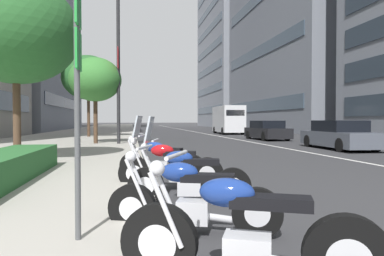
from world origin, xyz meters
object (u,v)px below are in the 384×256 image
(motorcycle_nearest_camera, at_px, (245,238))
(car_approaching_light, at_px, (339,136))
(street_tree_near_plaza_corner, at_px, (16,31))
(street_tree_far_plaza, at_px, (88,78))
(motorcycle_mid_row, at_px, (160,162))
(street_lamp_with_banners, at_px, (125,45))
(parking_sign_by_curb, at_px, (78,79))
(motorcycle_under_tarp, at_px, (187,178))
(car_far_down_avenue, at_px, (267,131))
(street_tree_mid_sidewalk, at_px, (95,80))
(delivery_van_ahead, at_px, (228,119))
(motorcycle_far_end_row, at_px, (191,202))
(motorcycle_second_in_row, at_px, (169,168))

(motorcycle_nearest_camera, bearing_deg, car_approaching_light, -102.85)
(street_tree_near_plaza_corner, bearing_deg, street_tree_far_plaza, -0.63)
(motorcycle_mid_row, xyz_separation_m, street_lamp_with_banners, (10.57, 1.00, 4.99))
(motorcycle_nearest_camera, bearing_deg, parking_sign_by_curb, -12.03)
(motorcycle_under_tarp, bearing_deg, motorcycle_nearest_camera, 102.28)
(car_approaching_light, height_order, car_far_down_avenue, car_approaching_light)
(street_tree_mid_sidewalk, bearing_deg, street_lamp_with_banners, -104.62)
(motorcycle_mid_row, distance_m, delivery_van_ahead, 27.30)
(motorcycle_far_end_row, relative_size, car_approaching_light, 0.44)
(motorcycle_nearest_camera, bearing_deg, motorcycle_mid_row, -63.98)
(parking_sign_by_curb, xyz_separation_m, street_tree_far_plaza, (23.27, 2.67, 2.83))
(car_far_down_avenue, xyz_separation_m, street_tree_far_plaza, (3.92, 12.81, 3.99))
(car_far_down_avenue, bearing_deg, motorcycle_far_end_row, 153.04)
(motorcycle_nearest_camera, xyz_separation_m, street_tree_far_plaza, (24.30, 4.12, 4.22))
(motorcycle_mid_row, relative_size, street_tree_near_plaza_corner, 0.36)
(street_lamp_with_banners, bearing_deg, car_far_down_avenue, -65.60)
(motorcycle_far_end_row, relative_size, car_far_down_avenue, 0.47)
(motorcycle_mid_row, distance_m, street_lamp_with_banners, 11.73)
(motorcycle_under_tarp, bearing_deg, car_approaching_light, -121.75)
(car_far_down_avenue, xyz_separation_m, street_tree_mid_sidewalk, (-4.10, 11.50, 2.92))
(car_far_down_avenue, relative_size, delivery_van_ahead, 0.77)
(street_tree_mid_sidewalk, bearing_deg, car_approaching_light, -108.72)
(motorcycle_far_end_row, relative_size, street_lamp_with_banners, 0.23)
(motorcycle_under_tarp, relative_size, street_tree_near_plaza_corner, 0.37)
(motorcycle_far_end_row, distance_m, delivery_van_ahead, 31.00)
(street_lamp_with_banners, relative_size, street_tree_far_plaza, 1.44)
(motorcycle_mid_row, distance_m, street_tree_mid_sidewalk, 11.71)
(parking_sign_by_curb, xyz_separation_m, street_lamp_with_banners, (14.85, -0.21, 3.58))
(motorcycle_nearest_camera, height_order, street_tree_far_plaza, street_tree_far_plaza)
(street_tree_far_plaza, bearing_deg, motorcycle_second_in_row, -168.94)
(delivery_van_ahead, distance_m, street_tree_near_plaza_corner, 26.36)
(car_approaching_light, distance_m, street_tree_near_plaza_corner, 14.29)
(motorcycle_under_tarp, bearing_deg, motorcycle_mid_row, -72.05)
(motorcycle_mid_row, relative_size, street_tree_far_plaza, 0.32)
(motorcycle_mid_row, bearing_deg, street_tree_far_plaza, -53.51)
(street_tree_mid_sidewalk, bearing_deg, parking_sign_by_curb, -174.93)
(car_approaching_light, xyz_separation_m, street_tree_near_plaza_corner, (-3.94, 13.31, 3.40))
(motorcycle_second_in_row, bearing_deg, motorcycle_far_end_row, 103.73)
(car_approaching_light, bearing_deg, delivery_van_ahead, 3.20)
(motorcycle_nearest_camera, xyz_separation_m, street_lamp_with_banners, (15.88, 1.24, 4.97))
(motorcycle_mid_row, bearing_deg, car_far_down_avenue, -95.71)
(street_tree_mid_sidewalk, bearing_deg, car_far_down_avenue, -70.38)
(motorcycle_under_tarp, height_order, street_tree_mid_sidewalk, street_tree_mid_sidewalk)
(motorcycle_second_in_row, bearing_deg, delivery_van_ahead, -94.37)
(motorcycle_second_in_row, bearing_deg, car_far_down_avenue, -104.34)
(street_tree_mid_sidewalk, bearing_deg, motorcycle_nearest_camera, -170.23)
(motorcycle_far_end_row, relative_size, parking_sign_by_curb, 0.77)
(motorcycle_far_end_row, height_order, street_tree_near_plaza_corner, street_tree_near_plaza_corner)
(motorcycle_nearest_camera, height_order, motorcycle_second_in_row, motorcycle_second_in_row)
(motorcycle_nearest_camera, distance_m, street_tree_far_plaza, 25.01)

